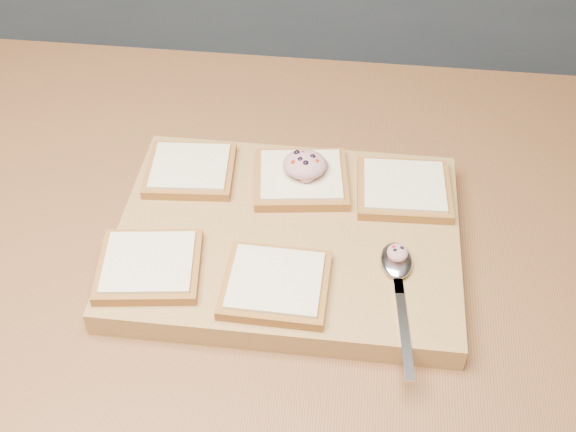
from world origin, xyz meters
name	(u,v)px	position (x,y,z in m)	size (l,w,h in m)	color
island_counter	(382,399)	(0.00, 0.00, 0.45)	(2.00, 0.80, 0.90)	slate
back_counter	(393,1)	(0.00, 1.43, 0.47)	(3.60, 0.62, 0.94)	slate
cutting_board	(288,238)	(-0.16, -0.06, 0.92)	(0.44, 0.34, 0.04)	#9F6E44
bread_far_left	(190,170)	(-0.31, 0.03, 0.94)	(0.13, 0.12, 0.02)	#956226
bread_far_center	(301,178)	(-0.16, 0.03, 0.94)	(0.14, 0.13, 0.02)	#956226
bread_far_right	(404,189)	(-0.02, 0.03, 0.94)	(0.13, 0.12, 0.02)	#956226
bread_near_left	(149,265)	(-0.32, -0.15, 0.94)	(0.14, 0.13, 0.02)	#956226
bread_near_center	(276,284)	(-0.17, -0.16, 0.94)	(0.13, 0.12, 0.02)	#956226
tuna_salad_dollop	(305,164)	(-0.15, 0.04, 0.97)	(0.06, 0.06, 0.03)	tan
spoon	(397,270)	(-0.02, -0.11, 0.94)	(0.05, 0.20, 0.01)	silver
spoon_salad	(397,253)	(-0.02, -0.10, 0.96)	(0.03, 0.03, 0.02)	tan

